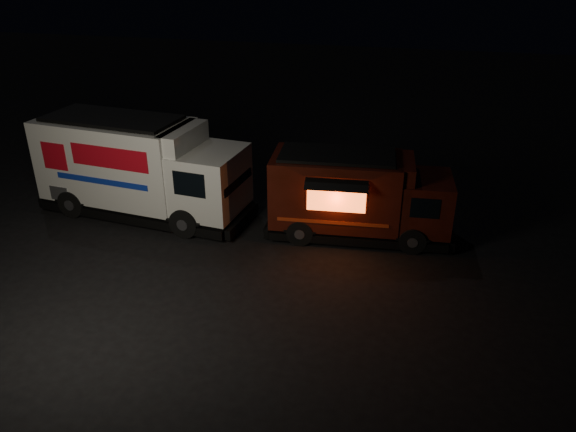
# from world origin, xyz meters

# --- Properties ---
(ground) EXTENTS (80.00, 80.00, 0.00)m
(ground) POSITION_xyz_m (0.00, 0.00, 0.00)
(ground) COLOR black
(ground) RESTS_ON ground
(white_truck) EXTENTS (7.80, 3.37, 3.43)m
(white_truck) POSITION_xyz_m (-3.75, 3.48, 1.71)
(white_truck) COLOR silver
(white_truck) RESTS_ON ground
(red_truck) EXTENTS (6.16, 2.70, 2.79)m
(red_truck) POSITION_xyz_m (3.76, 3.62, 1.40)
(red_truck) COLOR #3D110B
(red_truck) RESTS_ON ground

